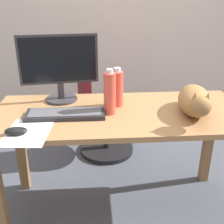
{
  "coord_description": "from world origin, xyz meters",
  "views": [
    {
      "loc": [
        -0.16,
        -1.48,
        1.35
      ],
      "look_at": [
        -0.06,
        -0.14,
        0.77
      ],
      "focal_mm": 44.48,
      "sensor_mm": 36.0,
      "label": 1
    }
  ],
  "objects_px": {
    "keyboard": "(65,114)",
    "cat": "(195,101)",
    "office_chair": "(101,114)",
    "monitor": "(59,66)",
    "computer_mouse": "(16,131)",
    "spray_bottle": "(117,88)",
    "water_bottle": "(110,93)"
  },
  "relations": [
    {
      "from": "office_chair",
      "to": "monitor",
      "type": "height_order",
      "value": "monitor"
    },
    {
      "from": "spray_bottle",
      "to": "monitor",
      "type": "bearing_deg",
      "value": 162.06
    },
    {
      "from": "office_chair",
      "to": "spray_bottle",
      "type": "relative_size",
      "value": 3.78
    },
    {
      "from": "monitor",
      "to": "computer_mouse",
      "type": "distance_m",
      "value": 0.53
    },
    {
      "from": "keyboard",
      "to": "computer_mouse",
      "type": "bearing_deg",
      "value": -138.2
    },
    {
      "from": "keyboard",
      "to": "monitor",
      "type": "bearing_deg",
      "value": 100.13
    },
    {
      "from": "keyboard",
      "to": "computer_mouse",
      "type": "height_order",
      "value": "computer_mouse"
    },
    {
      "from": "office_chair",
      "to": "computer_mouse",
      "type": "relative_size",
      "value": 8.09
    },
    {
      "from": "keyboard",
      "to": "computer_mouse",
      "type": "distance_m",
      "value": 0.3
    },
    {
      "from": "office_chair",
      "to": "computer_mouse",
      "type": "xyz_separation_m",
      "value": [
        -0.44,
        -0.98,
        0.35
      ]
    },
    {
      "from": "monitor",
      "to": "water_bottle",
      "type": "height_order",
      "value": "monitor"
    },
    {
      "from": "monitor",
      "to": "computer_mouse",
      "type": "xyz_separation_m",
      "value": [
        -0.18,
        -0.46,
        -0.21
      ]
    },
    {
      "from": "computer_mouse",
      "to": "water_bottle",
      "type": "relative_size",
      "value": 0.42
    },
    {
      "from": "office_chair",
      "to": "spray_bottle",
      "type": "distance_m",
      "value": 0.78
    },
    {
      "from": "monitor",
      "to": "cat",
      "type": "xyz_separation_m",
      "value": [
        0.77,
        -0.27,
        -0.15
      ]
    },
    {
      "from": "monitor",
      "to": "computer_mouse",
      "type": "relative_size",
      "value": 4.36
    },
    {
      "from": "office_chair",
      "to": "monitor",
      "type": "bearing_deg",
      "value": -116.93
    },
    {
      "from": "cat",
      "to": "spray_bottle",
      "type": "relative_size",
      "value": 2.54
    },
    {
      "from": "keyboard",
      "to": "spray_bottle",
      "type": "xyz_separation_m",
      "value": [
        0.3,
        0.14,
        0.1
      ]
    },
    {
      "from": "spray_bottle",
      "to": "water_bottle",
      "type": "bearing_deg",
      "value": -113.5
    },
    {
      "from": "cat",
      "to": "water_bottle",
      "type": "bearing_deg",
      "value": 174.87
    },
    {
      "from": "cat",
      "to": "water_bottle",
      "type": "xyz_separation_m",
      "value": [
        -0.48,
        0.04,
        0.04
      ]
    },
    {
      "from": "spray_bottle",
      "to": "keyboard",
      "type": "bearing_deg",
      "value": -154.53
    },
    {
      "from": "keyboard",
      "to": "cat",
      "type": "height_order",
      "value": "cat"
    },
    {
      "from": "office_chair",
      "to": "water_bottle",
      "type": "height_order",
      "value": "water_bottle"
    },
    {
      "from": "computer_mouse",
      "to": "office_chair",
      "type": "bearing_deg",
      "value": 65.66
    },
    {
      "from": "office_chair",
      "to": "cat",
      "type": "xyz_separation_m",
      "value": [
        0.51,
        -0.79,
        0.42
      ]
    },
    {
      "from": "computer_mouse",
      "to": "water_bottle",
      "type": "height_order",
      "value": "water_bottle"
    },
    {
      "from": "keyboard",
      "to": "cat",
      "type": "distance_m",
      "value": 0.73
    },
    {
      "from": "office_chair",
      "to": "keyboard",
      "type": "xyz_separation_m",
      "value": [
        -0.22,
        -0.78,
        0.35
      ]
    },
    {
      "from": "office_chair",
      "to": "keyboard",
      "type": "distance_m",
      "value": 0.88
    },
    {
      "from": "water_bottle",
      "to": "spray_bottle",
      "type": "height_order",
      "value": "water_bottle"
    }
  ]
}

